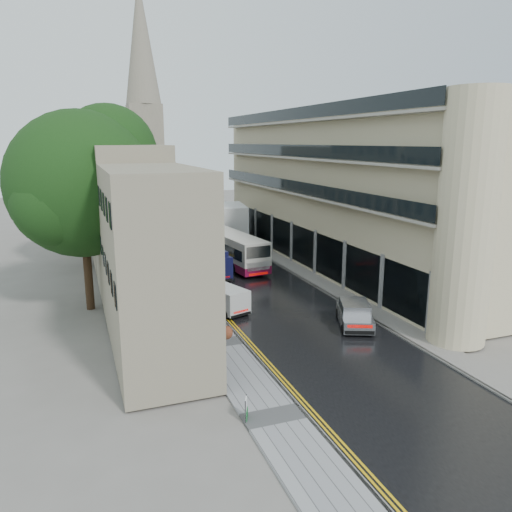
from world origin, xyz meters
TOP-DOWN VIEW (x-y plane):
  - ground at (0.00, 0.00)m, footprint 200.00×200.00m
  - road at (0.00, 27.50)m, footprint 9.00×85.00m
  - left_sidewalk at (-5.85, 27.50)m, footprint 2.70×85.00m
  - right_sidewalk at (5.40, 27.50)m, footprint 1.80×85.00m
  - old_shop_row at (-9.45, 30.00)m, footprint 4.50×56.00m
  - modern_block at (10.30, 26.00)m, footprint 8.00×40.00m
  - church_spire at (0.50, 82.00)m, footprint 6.40×6.40m
  - tree_near at (-12.50, 20.00)m, footprint 10.56×10.56m
  - tree_far at (-12.20, 33.00)m, footprint 9.24×9.24m
  - cream_bus at (-0.33, 25.46)m, footprint 3.82×11.32m
  - white_lorry at (1.77, 36.00)m, footprint 4.02×9.09m
  - silver_hatchback at (1.60, 9.81)m, footprint 3.32×4.59m
  - white_van at (-4.30, 14.77)m, footprint 2.90×4.33m
  - navy_van at (-3.32, 23.20)m, footprint 2.87×5.41m
  - pedestrian at (-6.23, 25.73)m, footprint 0.65×0.43m
  - lamp_post_near at (-5.45, 19.57)m, footprint 0.97×0.55m
  - lamp_post_far at (-4.70, 37.46)m, footprint 0.94×0.44m
  - estate_sign at (-7.05, 2.76)m, footprint 0.30×0.54m

SIDE VIEW (x-z plane):
  - ground at x=0.00m, z-range 0.00..0.00m
  - road at x=0.00m, z-range 0.00..0.02m
  - left_sidewalk at x=-5.85m, z-range 0.00..0.12m
  - right_sidewalk at x=5.40m, z-range 0.00..0.12m
  - estate_sign at x=-7.05m, z-range 0.12..1.04m
  - silver_hatchback at x=1.60m, z-range 0.02..1.60m
  - white_van at x=-4.30m, z-range 0.02..1.83m
  - pedestrian at x=-6.23m, z-range 0.12..1.90m
  - navy_van at x=-3.32m, z-range 0.02..2.64m
  - cream_bus at x=-0.33m, z-range 0.02..3.05m
  - white_lorry at x=1.77m, z-range 0.02..4.63m
  - lamp_post_far at x=-4.70m, z-range 0.12..8.32m
  - lamp_post_near at x=-5.45m, z-range 0.12..8.61m
  - old_shop_row at x=-9.45m, z-range 0.00..12.00m
  - tree_far at x=-12.20m, z-range 0.00..12.46m
  - tree_near at x=-12.50m, z-range 0.00..13.89m
  - modern_block at x=10.30m, z-range 0.00..14.00m
  - church_spire at x=0.50m, z-range 0.00..40.00m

